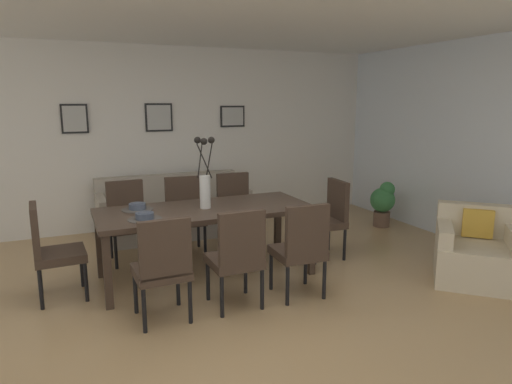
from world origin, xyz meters
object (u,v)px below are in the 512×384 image
(dining_chair_head_west, at_px, (50,247))
(bowl_near_right, at_px, (137,206))
(bowl_near_left, at_px, (145,215))
(dining_chair_mid_left, at_px, (301,246))
(dining_chair_mid_right, at_px, (236,206))
(framed_picture_center, at_px, (159,117))
(potted_plant, at_px, (383,202))
(framed_picture_left, at_px, (75,119))
(dining_chair_head_east, at_px, (329,215))
(dining_chair_far_left, at_px, (237,254))
(dining_table, at_px, (206,214))
(centerpiece_vase, at_px, (205,181))
(framed_picture_right, at_px, (233,116))
(dining_chair_far_right, at_px, (184,211))
(dining_chair_near_left, at_px, (163,264))
(armchair, at_px, (477,253))
(dining_chair_near_right, at_px, (128,217))
(sofa, at_px, (173,214))

(dining_chair_head_west, relative_size, bowl_near_right, 5.41)
(dining_chair_head_west, distance_m, bowl_near_left, 0.90)
(dining_chair_mid_left, distance_m, dining_chair_mid_right, 1.76)
(framed_picture_center, xyz_separation_m, potted_plant, (2.97, -1.36, -1.23))
(framed_picture_left, height_order, framed_picture_center, framed_picture_center)
(dining_chair_head_east, relative_size, bowl_near_left, 5.41)
(dining_chair_far_left, relative_size, framed_picture_center, 2.31)
(dining_table, relative_size, centerpiece_vase, 2.99)
(dining_chair_mid_left, xyz_separation_m, bowl_near_left, (-1.31, 0.67, 0.27))
(dining_chair_mid_left, distance_m, centerpiece_vase, 1.21)
(dining_table, xyz_separation_m, framed_picture_right, (1.13, 2.17, 0.93))
(dining_chair_far_right, height_order, dining_chair_mid_right, same)
(dining_chair_far_left, xyz_separation_m, dining_chair_head_east, (1.49, 0.86, 0.00))
(dining_chair_near_left, bearing_deg, bowl_near_right, 91.16)
(dining_chair_head_east, xyz_separation_m, framed_picture_center, (-1.51, 2.16, 1.09))
(centerpiece_vase, bearing_deg, bowl_near_right, 162.48)
(dining_table, height_order, dining_chair_far_right, dining_chair_far_right)
(framed_picture_left, bearing_deg, framed_picture_center, -0.00)
(dining_chair_near_left, xyz_separation_m, armchair, (3.18, -0.37, -0.23))
(dining_chair_head_west, relative_size, framed_picture_right, 2.37)
(bowl_near_right, bearing_deg, dining_chair_far_left, -57.43)
(dining_table, height_order, dining_chair_near_right, dining_chair_near_right)
(dining_table, bearing_deg, dining_chair_far_left, -88.64)
(dining_table, distance_m, dining_chair_head_east, 1.52)
(framed_picture_left, relative_size, framed_picture_right, 1.00)
(dining_chair_head_east, distance_m, potted_plant, 1.67)
(dining_chair_head_east, bearing_deg, sofa, 131.12)
(dining_chair_far_right, bearing_deg, framed_picture_center, 89.80)
(centerpiece_vase, height_order, armchair, centerpiece_vase)
(bowl_near_right, relative_size, sofa, 0.08)
(bowl_near_left, bearing_deg, dining_chair_head_east, 5.57)
(dining_chair_head_east, relative_size, framed_picture_center, 2.31)
(dining_chair_head_east, bearing_deg, dining_chair_near_left, -158.31)
(sofa, bearing_deg, dining_chair_head_east, -48.88)
(dining_chair_far_right, distance_m, dining_chair_head_east, 1.75)
(dining_chair_near_left, relative_size, dining_chair_mid_left, 1.00)
(dining_chair_near_left, relative_size, framed_picture_right, 2.37)
(dining_table, xyz_separation_m, potted_plant, (2.97, 0.81, -0.30))
(bowl_near_right, relative_size, framed_picture_right, 0.44)
(centerpiece_vase, xyz_separation_m, framed_picture_center, (-0.00, 2.16, 0.57))
(dining_chair_far_right, height_order, centerpiece_vase, centerpiece_vase)
(potted_plant, bearing_deg, armchair, -101.96)
(bowl_near_left, xyz_separation_m, framed_picture_center, (0.66, 2.38, 0.82))
(dining_chair_far_left, xyz_separation_m, potted_plant, (2.95, 1.66, -0.14))
(dining_chair_near_left, bearing_deg, dining_chair_far_right, 69.75)
(dining_table, relative_size, dining_chair_far_left, 2.39)
(bowl_near_right, bearing_deg, potted_plant, 9.34)
(centerpiece_vase, distance_m, bowl_near_left, 0.74)
(dining_chair_far_left, bearing_deg, sofa, 89.40)
(centerpiece_vase, bearing_deg, dining_chair_near_right, 128.57)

